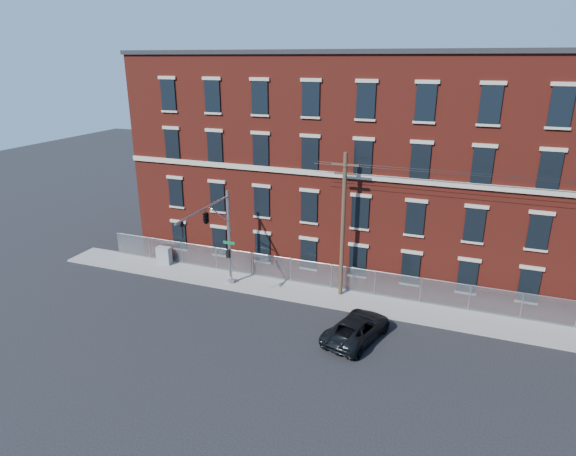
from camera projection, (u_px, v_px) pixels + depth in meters
The scene contains 8 objects.
ground at pixel (285, 329), 29.91m from camera, with size 140.00×140.00×0.00m, color black.
sidewalk at pixel (493, 325), 30.28m from camera, with size 65.00×3.00×0.12m, color gray.
mill_building at pixel (507, 168), 35.48m from camera, with size 55.30×14.32×16.30m.
chain_link_fence at pixel (495, 301), 31.10m from camera, with size 59.06×0.06×1.85m.
traffic_signal_mast at pixel (212, 225), 32.06m from camera, with size 0.90×6.75×7.00m.
utility_pole_near at pixel (343, 223), 32.41m from camera, with size 1.80×0.28×10.00m.
pickup_truck at pixel (357, 328), 28.67m from camera, with size 2.39×5.18×1.44m, color black.
utility_cabinet at pixel (164, 255), 38.92m from camera, with size 1.14×0.57×1.42m, color gray.
Camera 1 is at (9.47, -24.39, 15.77)m, focal length 30.36 mm.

